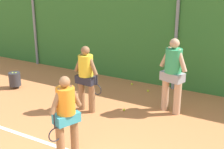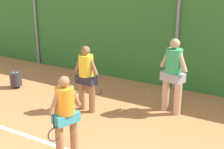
# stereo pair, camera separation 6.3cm
# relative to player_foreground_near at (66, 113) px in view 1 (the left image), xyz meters

# --- Properties ---
(hedge_fence_backdrop) EXTENTS (19.42, 0.25, 3.14)m
(hedge_fence_backdrop) POSITION_rel_player_foreground_near_xyz_m (0.58, 4.75, 0.65)
(hedge_fence_backdrop) COLOR #33702D
(hedge_fence_backdrop) RESTS_ON ground_plane
(fence_post_left) EXTENTS (0.10, 0.10, 3.44)m
(fence_post_left) POSITION_rel_player_foreground_near_xyz_m (-5.02, 4.58, 0.80)
(fence_post_left) COLOR gray
(fence_post_left) RESTS_ON ground_plane
(fence_post_center) EXTENTS (0.10, 0.10, 3.44)m
(fence_post_center) POSITION_rel_player_foreground_near_xyz_m (0.58, 4.58, 0.80)
(fence_post_center) COLOR gray
(fence_post_center) RESTS_ON ground_plane
(player_foreground_near) EXTENTS (0.43, 0.75, 1.65)m
(player_foreground_near) POSITION_rel_player_foreground_near_xyz_m (0.00, 0.00, 0.00)
(player_foreground_near) COLOR #8C603D
(player_foreground_near) RESTS_ON ground_plane
(player_midcourt) EXTENTS (0.80, 0.37, 1.72)m
(player_midcourt) POSITION_rel_player_foreground_near_xyz_m (-0.85, 1.92, 0.04)
(player_midcourt) COLOR #8C603D
(player_midcourt) RESTS_ON ground_plane
(player_backcourt_far) EXTENTS (0.78, 0.48, 1.93)m
(player_backcourt_far) POSITION_rel_player_foreground_near_xyz_m (1.07, 2.93, 0.16)
(player_backcourt_far) COLOR tan
(player_backcourt_far) RESTS_ON ground_plane
(ball_hopper) EXTENTS (0.36, 0.36, 0.51)m
(ball_hopper) POSITION_rel_player_foreground_near_xyz_m (-3.74, 2.19, -0.63)
(ball_hopper) COLOR #2D2D33
(ball_hopper) RESTS_ON ground_plane
(tennis_ball_1) EXTENTS (0.07, 0.07, 0.07)m
(tennis_ball_1) POSITION_rel_player_foreground_near_xyz_m (-0.66, 4.23, -0.89)
(tennis_ball_1) COLOR #CCDB33
(tennis_ball_1) RESTS_ON ground_plane
(tennis_ball_2) EXTENTS (0.07, 0.07, 0.07)m
(tennis_ball_2) POSITION_rel_player_foreground_near_xyz_m (0.01, 2.37, -0.89)
(tennis_ball_2) COLOR #CCDB33
(tennis_ball_2) RESTS_ON ground_plane
(tennis_ball_5) EXTENTS (0.07, 0.07, 0.07)m
(tennis_ball_5) POSITION_rel_player_foreground_near_xyz_m (0.02, 3.94, -0.89)
(tennis_ball_5) COLOR #CCDB33
(tennis_ball_5) RESTS_ON ground_plane
(tennis_ball_6) EXTENTS (0.07, 0.07, 0.07)m
(tennis_ball_6) POSITION_rel_player_foreground_near_xyz_m (-1.33, 1.18, -0.89)
(tennis_ball_6) COLOR #CCDB33
(tennis_ball_6) RESTS_ON ground_plane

